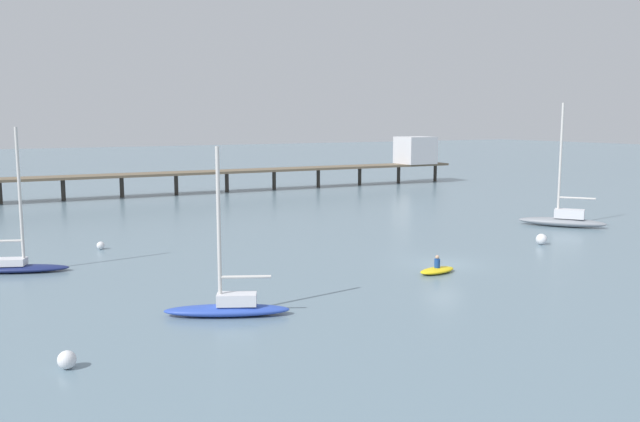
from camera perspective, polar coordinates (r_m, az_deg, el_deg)
ground_plane at (r=44.73m, az=10.57°, el=-4.51°), size 400.00×400.00×0.00m
pier at (r=92.50m, az=-0.54°, el=4.30°), size 75.91×7.05×6.86m
sailboat_blue at (r=32.91m, az=-7.86°, el=-7.91°), size 6.11×3.90×8.24m
sailboat_gray at (r=62.96m, az=20.15°, el=-0.60°), size 5.87×7.02×10.91m
sailboat_navy at (r=45.71m, az=-24.50°, el=-4.08°), size 6.16×3.70×9.04m
dinghy_yellow at (r=42.04m, az=10.01°, el=-4.99°), size 2.78×1.51×1.14m
mooring_buoy_near at (r=51.44m, az=-18.31°, el=-2.83°), size 0.58×0.58×0.58m
mooring_buoy_inner at (r=53.40m, az=18.47°, el=-2.31°), size 0.83×0.83×0.83m
mooring_buoy_outer at (r=27.82m, az=-20.90°, el=-11.84°), size 0.72×0.72×0.72m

